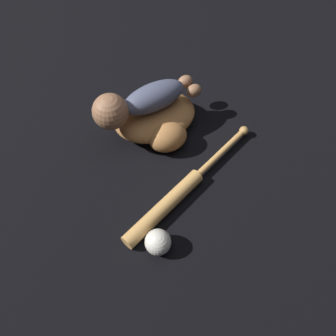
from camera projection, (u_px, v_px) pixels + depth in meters
ground_plane at (170, 129)px, 1.19m from camera, size 6.00×6.00×0.00m
baseball_glove at (157, 119)px, 1.15m from camera, size 0.32×0.30×0.10m
baby_figure at (138, 102)px, 1.06m from camera, size 0.39×0.18×0.12m
baseball_bat at (177, 195)px, 1.01m from camera, size 0.52×0.31×0.05m
baseball at (158, 242)px, 0.91m from camera, size 0.07×0.07×0.07m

